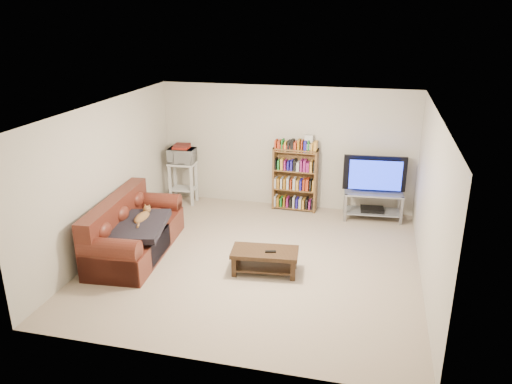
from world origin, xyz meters
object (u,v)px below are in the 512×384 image
(coffee_table, at_px, (265,257))
(tv_stand, at_px, (373,201))
(sofa, at_px, (131,234))
(bookshelf, at_px, (295,178))

(coffee_table, distance_m, tv_stand, 2.93)
(sofa, xyz_separation_m, tv_stand, (3.77, 2.35, 0.04))
(bookshelf, bearing_deg, tv_stand, -3.39)
(coffee_table, distance_m, bookshelf, 2.67)
(sofa, height_order, tv_stand, sofa)
(coffee_table, bearing_deg, tv_stand, 52.77)
(coffee_table, bearing_deg, bookshelf, 83.90)
(coffee_table, xyz_separation_m, tv_stand, (1.52, 2.50, 0.11))
(sofa, relative_size, tv_stand, 2.00)
(tv_stand, height_order, bookshelf, bookshelf)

